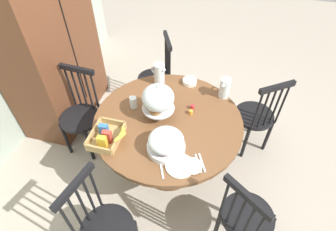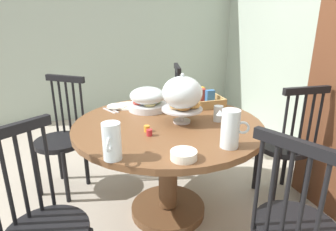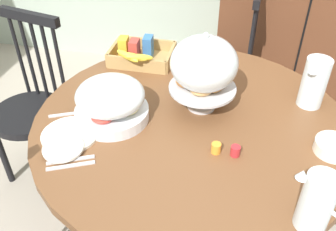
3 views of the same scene
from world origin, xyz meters
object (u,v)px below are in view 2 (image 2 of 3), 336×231
dining_table (168,148)px  cereal_bowl (184,155)px  cereal_basket (203,99)px  pastry_stand_with_dome (182,95)px  windsor_chair_near_window (293,230)px  windsor_chair_facing_door (164,116)px  milk_pitcher (230,130)px  windsor_chair_far_side (61,141)px  orange_juice_pitcher (112,143)px  china_plate_small (116,106)px  windsor_chair_by_cabinet (286,148)px  drinking_glass (218,114)px  fruit_platter_covered (147,99)px  china_plate_large (127,106)px  windsor_chair_host_seat (44,231)px

dining_table → cereal_bowl: cereal_bowl is taller
cereal_basket → pastry_stand_with_dome: bearing=-41.0°
windsor_chair_near_window → windsor_chair_facing_door: same height
windsor_chair_near_window → cereal_basket: bearing=178.1°
milk_pitcher → cereal_bowl: bearing=-77.9°
windsor_chair_far_side → orange_juice_pitcher: 1.13m
orange_juice_pitcher → china_plate_small: orange_juice_pitcher is taller
orange_juice_pitcher → milk_pitcher: (0.04, 0.64, 0.01)m
windsor_chair_by_cabinet → drinking_glass: windsor_chair_by_cabinet is taller
windsor_chair_facing_door → fruit_platter_covered: (0.60, -0.31, 0.37)m
windsor_chair_facing_door → china_plate_large: size_ratio=4.43×
dining_table → windsor_chair_near_window: bearing=23.0°
pastry_stand_with_dome → milk_pitcher: pastry_stand_with_dome is taller
dining_table → drinking_glass: bearing=77.5°
dining_table → fruit_platter_covered: size_ratio=4.33×
orange_juice_pitcher → china_plate_large: size_ratio=0.90×
cereal_basket → cereal_bowl: size_ratio=2.26×
windsor_chair_near_window → windsor_chair_facing_door: size_ratio=1.00×
fruit_platter_covered → milk_pitcher: (0.80, 0.29, 0.01)m
windsor_chair_by_cabinet → cereal_basket: 0.76m
pastry_stand_with_dome → fruit_platter_covered: pastry_stand_with_dome is taller
pastry_stand_with_dome → cereal_bowl: pastry_stand_with_dome is taller
windsor_chair_near_window → orange_juice_pitcher: windsor_chair_near_window is taller
dining_table → drinking_glass: 0.43m
windsor_chair_facing_door → orange_juice_pitcher: 1.55m
fruit_platter_covered → orange_juice_pitcher: (0.75, -0.36, 0.00)m
cereal_bowl → china_plate_small: bearing=-167.4°
windsor_chair_far_side → milk_pitcher: windsor_chair_far_side is taller
windsor_chair_near_window → cereal_bowl: 0.64m
windsor_chair_host_seat → windsor_chair_facing_door: bearing=144.7°
windsor_chair_far_side → drinking_glass: size_ratio=8.86×
windsor_chair_far_side → china_plate_small: (0.15, 0.46, 0.30)m
drinking_glass → dining_table: bearing=-102.5°
windsor_chair_host_seat → milk_pitcher: windsor_chair_host_seat is taller
drinking_glass → cereal_bowl: bearing=-42.4°
pastry_stand_with_dome → fruit_platter_covered: 0.40m
windsor_chair_near_window → china_plate_large: bearing=-156.3°
milk_pitcher → china_plate_large: size_ratio=0.99×
windsor_chair_near_window → fruit_platter_covered: windsor_chair_near_window is taller
cereal_bowl → drinking_glass: 0.63m
windsor_chair_by_cabinet → cereal_basket: windsor_chair_by_cabinet is taller
milk_pitcher → drinking_glass: (-0.40, 0.13, -0.04)m
cereal_bowl → dining_table: bearing=171.4°
windsor_chair_by_cabinet → windsor_chair_facing_door: 1.23m
windsor_chair_near_window → pastry_stand_with_dome: size_ratio=2.83×
windsor_chair_facing_door → drinking_glass: windsor_chair_facing_door is taller
milk_pitcher → cereal_basket: size_ratio=0.69×
windsor_chair_near_window → windsor_chair_facing_door: bearing=-175.8°
windsor_chair_facing_door → pastry_stand_with_dome: bearing=-8.7°
pastry_stand_with_dome → fruit_platter_covered: (-0.34, -0.17, -0.11)m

